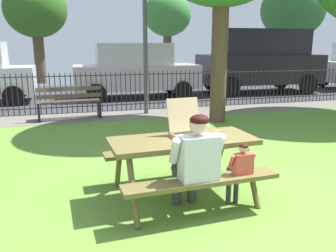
{
  "coord_description": "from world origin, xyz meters",
  "views": [
    {
      "loc": [
        -1.97,
        -3.49,
        1.91
      ],
      "look_at": [
        -0.68,
        1.21,
        0.75
      ],
      "focal_mm": 36.99,
      "sensor_mm": 36.0,
      "label": 1
    }
  ],
  "objects_px": {
    "pizza_slice_on_table": "(216,133)",
    "adult_at_table": "(195,160)",
    "pizza_box_open": "(188,128)",
    "child_at_table": "(240,169)",
    "far_tree_midleft": "(36,11)",
    "far_tree_center": "(167,16)",
    "park_bench_center": "(69,103)",
    "far_tree_midright": "(293,10)",
    "lamp_post_walkway": "(145,8)",
    "parked_car_center": "(136,70)",
    "picnic_table_foreground": "(183,152)",
    "parked_car_right": "(260,60)"
  },
  "relations": [
    {
      "from": "park_bench_center",
      "to": "far_tree_midright",
      "type": "xyz_separation_m",
      "value": [
        12.64,
        9.14,
        3.37
      ]
    },
    {
      "from": "adult_at_table",
      "to": "far_tree_midleft",
      "type": "xyz_separation_m",
      "value": [
        -2.77,
        14.91,
        2.79
      ]
    },
    {
      "from": "pizza_box_open",
      "to": "lamp_post_walkway",
      "type": "height_order",
      "value": "lamp_post_walkway"
    },
    {
      "from": "pizza_box_open",
      "to": "far_tree_midright",
      "type": "height_order",
      "value": "far_tree_midright"
    },
    {
      "from": "adult_at_table",
      "to": "far_tree_midright",
      "type": "relative_size",
      "value": 0.22
    },
    {
      "from": "parked_car_center",
      "to": "adult_at_table",
      "type": "bearing_deg",
      "value": -95.97
    },
    {
      "from": "pizza_box_open",
      "to": "park_bench_center",
      "type": "xyz_separation_m",
      "value": [
        -1.48,
        5.21,
        -0.46
      ]
    },
    {
      "from": "lamp_post_walkway",
      "to": "parked_car_right",
      "type": "height_order",
      "value": "lamp_post_walkway"
    },
    {
      "from": "pizza_box_open",
      "to": "adult_at_table",
      "type": "height_order",
      "value": "pizza_box_open"
    },
    {
      "from": "pizza_slice_on_table",
      "to": "parked_car_right",
      "type": "relative_size",
      "value": 0.06
    },
    {
      "from": "parked_car_center",
      "to": "far_tree_midright",
      "type": "bearing_deg",
      "value": 29.77
    },
    {
      "from": "pizza_slice_on_table",
      "to": "park_bench_center",
      "type": "height_order",
      "value": "park_bench_center"
    },
    {
      "from": "adult_at_table",
      "to": "park_bench_center",
      "type": "height_order",
      "value": "adult_at_table"
    },
    {
      "from": "picnic_table_foreground",
      "to": "far_tree_midright",
      "type": "height_order",
      "value": "far_tree_midright"
    },
    {
      "from": "parked_car_right",
      "to": "lamp_post_walkway",
      "type": "bearing_deg",
      "value": -149.72
    },
    {
      "from": "lamp_post_walkway",
      "to": "far_tree_midleft",
      "type": "height_order",
      "value": "far_tree_midleft"
    },
    {
      "from": "far_tree_midleft",
      "to": "pizza_slice_on_table",
      "type": "bearing_deg",
      "value": -77.08
    },
    {
      "from": "pizza_slice_on_table",
      "to": "park_bench_center",
      "type": "bearing_deg",
      "value": 110.17
    },
    {
      "from": "adult_at_table",
      "to": "pizza_box_open",
      "type": "bearing_deg",
      "value": 80.15
    },
    {
      "from": "pizza_box_open",
      "to": "child_at_table",
      "type": "bearing_deg",
      "value": -51.24
    },
    {
      "from": "far_tree_midleft",
      "to": "far_tree_center",
      "type": "xyz_separation_m",
      "value": [
        6.51,
        -0.0,
        -0.11
      ]
    },
    {
      "from": "pizza_box_open",
      "to": "parked_car_center",
      "type": "distance_m",
      "value": 8.49
    },
    {
      "from": "parked_car_right",
      "to": "far_tree_midleft",
      "type": "height_order",
      "value": "far_tree_midleft"
    },
    {
      "from": "pizza_box_open",
      "to": "far_tree_midleft",
      "type": "distance_m",
      "value": 14.85
    },
    {
      "from": "parked_car_center",
      "to": "far_tree_center",
      "type": "height_order",
      "value": "far_tree_center"
    },
    {
      "from": "pizza_slice_on_table",
      "to": "adult_at_table",
      "type": "bearing_deg",
      "value": -129.38
    },
    {
      "from": "picnic_table_foreground",
      "to": "pizza_slice_on_table",
      "type": "height_order",
      "value": "pizza_slice_on_table"
    },
    {
      "from": "child_at_table",
      "to": "far_tree_midright",
      "type": "relative_size",
      "value": 0.15
    },
    {
      "from": "park_bench_center",
      "to": "lamp_post_walkway",
      "type": "height_order",
      "value": "lamp_post_walkway"
    },
    {
      "from": "child_at_table",
      "to": "far_tree_center",
      "type": "relative_size",
      "value": 0.18
    },
    {
      "from": "parked_car_center",
      "to": "far_tree_midleft",
      "type": "distance_m",
      "value": 7.38
    },
    {
      "from": "parked_car_center",
      "to": "far_tree_center",
      "type": "relative_size",
      "value": 0.97
    },
    {
      "from": "pizza_slice_on_table",
      "to": "parked_car_right",
      "type": "height_order",
      "value": "parked_car_right"
    },
    {
      "from": "child_at_table",
      "to": "far_tree_midleft",
      "type": "xyz_separation_m",
      "value": [
        -3.32,
        14.91,
        2.94
      ]
    },
    {
      "from": "picnic_table_foreground",
      "to": "lamp_post_walkway",
      "type": "distance_m",
      "value": 5.94
    },
    {
      "from": "far_tree_midleft",
      "to": "adult_at_table",
      "type": "bearing_deg",
      "value": -79.48
    },
    {
      "from": "parked_car_center",
      "to": "picnic_table_foreground",
      "type": "bearing_deg",
      "value": -96.22
    },
    {
      "from": "far_tree_center",
      "to": "far_tree_midright",
      "type": "relative_size",
      "value": 0.83
    },
    {
      "from": "child_at_table",
      "to": "far_tree_midright",
      "type": "distance_m",
      "value": 18.65
    },
    {
      "from": "pizza_slice_on_table",
      "to": "lamp_post_walkway",
      "type": "relative_size",
      "value": 0.06
    },
    {
      "from": "park_bench_center",
      "to": "far_tree_center",
      "type": "xyz_separation_m",
      "value": [
        5.12,
        9.14,
        2.92
      ]
    },
    {
      "from": "child_at_table",
      "to": "parked_car_right",
      "type": "relative_size",
      "value": 0.17
    },
    {
      "from": "pizza_slice_on_table",
      "to": "parked_car_center",
      "type": "relative_size",
      "value": 0.06
    },
    {
      "from": "parked_car_center",
      "to": "far_tree_midright",
      "type": "distance_m",
      "value": 12.2
    },
    {
      "from": "lamp_post_walkway",
      "to": "far_tree_midleft",
      "type": "bearing_deg",
      "value": 111.1
    },
    {
      "from": "adult_at_table",
      "to": "child_at_table",
      "type": "relative_size",
      "value": 1.44
    },
    {
      "from": "pizza_slice_on_table",
      "to": "far_tree_midleft",
      "type": "xyz_separation_m",
      "value": [
        -3.28,
        14.29,
        2.67
      ]
    },
    {
      "from": "pizza_slice_on_table",
      "to": "far_tree_midleft",
      "type": "bearing_deg",
      "value": 102.92
    },
    {
      "from": "child_at_table",
      "to": "parked_car_center",
      "type": "distance_m",
      "value": 9.03
    },
    {
      "from": "pizza_box_open",
      "to": "park_bench_center",
      "type": "distance_m",
      "value": 5.44
    }
  ]
}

